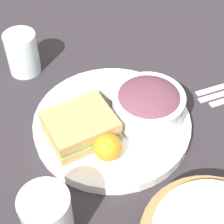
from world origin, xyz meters
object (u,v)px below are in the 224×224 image
Objects in this scene: sandwich at (80,127)px; dressing_cup at (113,88)px; salad_bowl at (148,103)px; water_glass at (22,53)px; plate at (112,124)px; drink_glass at (48,220)px.

sandwich reaches higher than dressing_cup.
salad_bowl is 0.08m from dressing_cup.
water_glass is at bearing -57.06° from dressing_cup.
dressing_cup reaches higher than plate.
plate is at bearing -19.83° from salad_bowl.
plate is at bearing -175.31° from sandwich.
plate is 3.16× the size of water_glass.
water_glass reaches higher than plate.
plate is 2.55× the size of sandwich.
dressing_cup is at bearing -136.69° from drink_glass.
plate is at bearing 59.24° from dressing_cup.
salad_bowl is at bearing 160.17° from plate.
plate is 0.07m from dressing_cup.
water_glass is (0.02, -0.23, 0.00)m from sandwich.
plate is 0.08m from salad_bowl.
water_glass is (0.11, -0.17, 0.00)m from dressing_cup.
water_glass is (0.08, -0.23, 0.03)m from plate.
drink_glass is (0.11, 0.14, 0.01)m from sandwich.
dressing_cup is (-0.09, -0.06, -0.00)m from sandwich.
water_glass reaches higher than sandwich.
drink_glass is at bearing 76.01° from water_glass.
sandwich is 0.18m from drink_glass.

